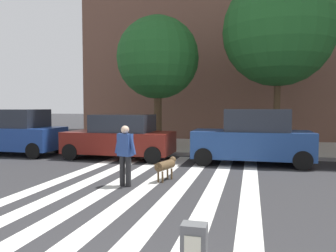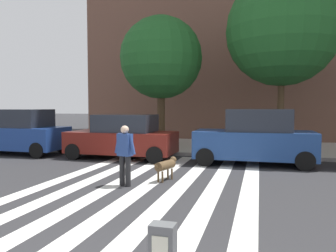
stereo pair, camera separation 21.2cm
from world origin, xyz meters
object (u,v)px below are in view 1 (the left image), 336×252
(parked_car_behind_first, at_px, (120,137))
(street_tree_middle, at_px, (278,31))
(dog_on_leash, at_px, (166,165))
(parked_car_near_curb, at_px, (15,133))
(parked_car_third_in_line, at_px, (252,138))
(pedestrian_dog_walker, at_px, (125,152))
(street_tree_nearest, at_px, (158,58))

(parked_car_behind_first, distance_m, street_tree_middle, 8.58)
(parked_car_behind_first, distance_m, dog_on_leash, 4.48)
(parked_car_near_curb, distance_m, street_tree_middle, 12.75)
(parked_car_near_curb, height_order, street_tree_middle, street_tree_middle)
(street_tree_middle, bearing_deg, parked_car_third_in_line, -107.94)
(parked_car_near_curb, bearing_deg, parked_car_behind_first, -0.00)
(street_tree_middle, distance_m, dog_on_leash, 9.19)
(parked_car_behind_first, xyz_separation_m, pedestrian_dog_walker, (1.96, -4.37, 0.05))
(parked_car_third_in_line, relative_size, street_tree_nearest, 0.68)
(parked_car_behind_first, relative_size, dog_on_leash, 3.94)
(street_tree_middle, bearing_deg, street_tree_nearest, -177.60)
(parked_car_third_in_line, height_order, street_tree_nearest, street_tree_nearest)
(street_tree_nearest, xyz_separation_m, pedestrian_dog_walker, (1.22, -7.47, -3.60))
(parked_car_near_curb, distance_m, parked_car_behind_first, 5.05)
(dog_on_leash, bearing_deg, pedestrian_dog_walker, -133.40)
(parked_car_behind_first, relative_size, street_tree_nearest, 0.69)
(parked_car_behind_first, bearing_deg, parked_car_third_in_line, 0.01)
(street_tree_nearest, distance_m, street_tree_middle, 5.73)
(street_tree_middle, distance_m, pedestrian_dog_walker, 10.02)
(street_tree_middle, bearing_deg, parked_car_near_curb, -163.73)
(parked_car_third_in_line, distance_m, street_tree_middle, 5.79)
(street_tree_middle, bearing_deg, pedestrian_dog_walker, -119.75)
(parked_car_behind_first, xyz_separation_m, parked_car_third_in_line, (5.28, 0.00, 0.09))
(parked_car_behind_first, distance_m, street_tree_nearest, 4.84)
(parked_car_third_in_line, height_order, dog_on_leash, parked_car_third_in_line)
(street_tree_nearest, height_order, pedestrian_dog_walker, street_tree_nearest)
(parked_car_behind_first, xyz_separation_m, street_tree_nearest, (0.73, 3.09, 3.65))
(pedestrian_dog_walker, bearing_deg, street_tree_nearest, 99.30)
(street_tree_nearest, relative_size, dog_on_leash, 5.70)
(pedestrian_dog_walker, distance_m, dog_on_leash, 1.38)
(street_tree_nearest, relative_size, pedestrian_dog_walker, 3.91)
(street_tree_nearest, xyz_separation_m, dog_on_leash, (2.11, -6.53, -4.08))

